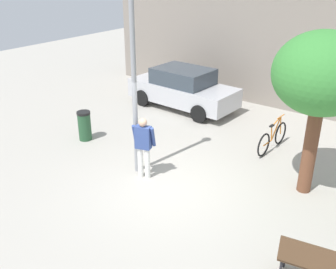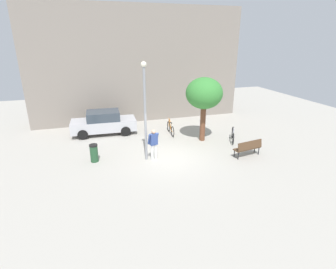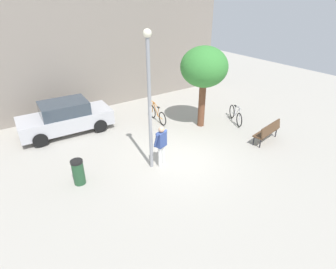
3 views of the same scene
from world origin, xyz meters
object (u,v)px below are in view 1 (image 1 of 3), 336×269
object	(u,v)px
parked_car_silver	(183,88)
bicycle_orange	(273,138)
lamppost	(133,64)
plaza_tree	(322,76)
trash_bin	(85,126)
park_bench	(327,265)
person_by_lamppost	(143,144)

from	to	relation	value
parked_car_silver	bicycle_orange	bearing A→B (deg)	-17.99
lamppost	plaza_tree	bearing A→B (deg)	23.73
lamppost	trash_bin	bearing A→B (deg)	168.59
lamppost	plaza_tree	distance (m)	4.33
plaza_tree	trash_bin	distance (m)	7.16
plaza_tree	trash_bin	world-z (taller)	plaza_tree
park_bench	parked_car_silver	bearing A→B (deg)	139.99
lamppost	park_bench	xyz separation A→B (m)	(5.34, -1.24, -2.41)
lamppost	parked_car_silver	distance (m)	5.58
plaza_tree	lamppost	bearing A→B (deg)	-156.27
lamppost	park_bench	size ratio (longest dim) A/B	3.05
plaza_tree	person_by_lamppost	bearing A→B (deg)	-152.30
person_by_lamppost	bicycle_orange	xyz separation A→B (m)	(2.03, 3.56, -0.58)
person_by_lamppost	bicycle_orange	distance (m)	4.14
lamppost	park_bench	distance (m)	5.99
park_bench	bicycle_orange	size ratio (longest dim) A/B	0.92
park_bench	plaza_tree	xyz separation A→B (m)	(-1.37, 2.98, 2.39)
park_bench	parked_car_silver	size ratio (longest dim) A/B	0.39
park_bench	plaza_tree	bearing A→B (deg)	114.75
lamppost	plaza_tree	size ratio (longest dim) A/B	1.29
parked_car_silver	trash_bin	size ratio (longest dim) A/B	4.52
bicycle_orange	trash_bin	world-z (taller)	bicycle_orange
bicycle_orange	parked_car_silver	xyz separation A→B (m)	(-4.24, 1.38, 0.39)
person_by_lamppost	parked_car_silver	world-z (taller)	person_by_lamppost
person_by_lamppost	trash_bin	bearing A→B (deg)	167.33
park_bench	trash_bin	bearing A→B (deg)	167.50
trash_bin	plaza_tree	bearing A→B (deg)	10.37
lamppost	person_by_lamppost	bearing A→B (deg)	-21.29
trash_bin	parked_car_silver	bearing A→B (deg)	79.28
park_bench	trash_bin	world-z (taller)	trash_bin
plaza_tree	trash_bin	bearing A→B (deg)	-169.63
bicycle_orange	plaza_tree	bearing A→B (deg)	-46.85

